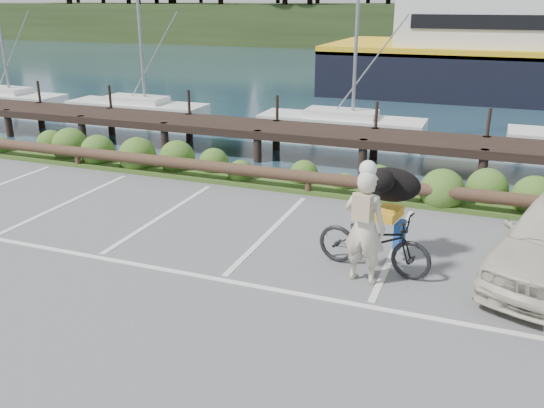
{
  "coord_description": "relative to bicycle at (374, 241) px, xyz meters",
  "views": [
    {
      "loc": [
        4.04,
        -8.45,
        4.6
      ],
      "look_at": [
        0.52,
        0.71,
        1.1
      ],
      "focal_mm": 38.0,
      "sensor_mm": 36.0,
      "label": 1
    }
  ],
  "objects": [
    {
      "name": "vegetation_strip",
      "position": [
        -2.37,
        4.35,
        -0.5
      ],
      "size": [
        34.0,
        1.6,
        0.1
      ],
      "primitive_type": "cube",
      "color": "#3D5B21",
      "rests_on": "ground"
    },
    {
      "name": "ground",
      "position": [
        -2.37,
        -0.95,
        -0.55
      ],
      "size": [
        72.0,
        72.0,
        0.0
      ],
      "primitive_type": "plane",
      "color": "#58585B"
    },
    {
      "name": "harbor_backdrop",
      "position": [
        -1.98,
        77.52,
        -0.55
      ],
      "size": [
        170.0,
        160.0,
        30.0
      ],
      "color": "#1B3342",
      "rests_on": "ground"
    },
    {
      "name": "cyclist",
      "position": [
        -0.08,
        -0.48,
        0.44
      ],
      "size": [
        0.8,
        0.59,
        1.99
      ],
      "primitive_type": "imported",
      "rotation": [
        0.0,
        0.0,
        2.97
      ],
      "color": "beige",
      "rests_on": "ground"
    },
    {
      "name": "bicycle",
      "position": [
        0.0,
        0.0,
        0.0
      ],
      "size": [
        2.2,
        1.08,
        1.11
      ],
      "primitive_type": "imported",
      "rotation": [
        0.0,
        0.0,
        1.4
      ],
      "color": "black",
      "rests_on": "ground"
    },
    {
      "name": "dog",
      "position": [
        0.11,
        0.67,
        0.87
      ],
      "size": [
        0.72,
        1.17,
        0.63
      ],
      "primitive_type": "ellipsoid",
      "rotation": [
        0.0,
        0.0,
        1.4
      ],
      "color": "black",
      "rests_on": "bicycle"
    },
    {
      "name": "log_rail",
      "position": [
        -2.37,
        3.65,
        -0.55
      ],
      "size": [
        32.0,
        0.3,
        0.6
      ],
      "primitive_type": null,
      "color": "#443021",
      "rests_on": "ground"
    }
  ]
}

